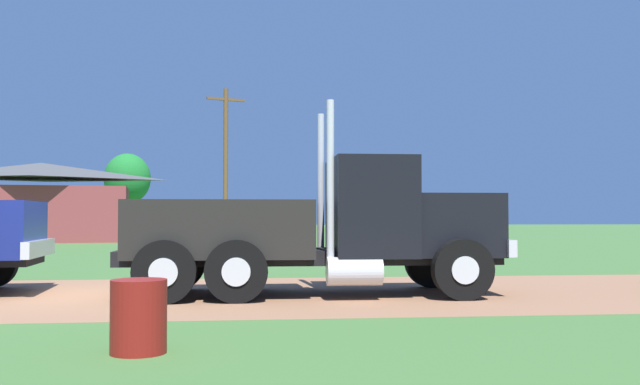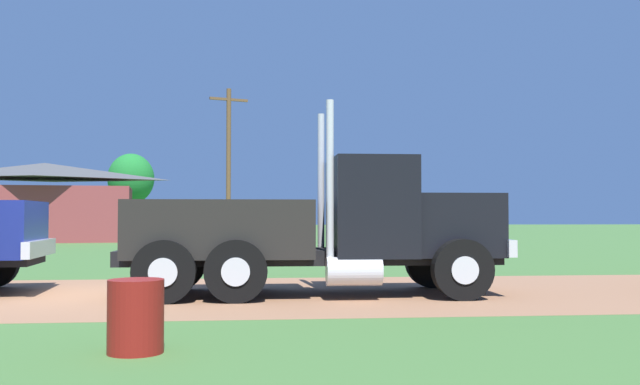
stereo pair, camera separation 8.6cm
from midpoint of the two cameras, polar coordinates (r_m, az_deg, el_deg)
ground_plane at (r=14.33m, az=-18.22°, el=-7.96°), size 200.00×200.00×0.00m
dirt_track at (r=14.33m, az=-18.22°, el=-7.94°), size 120.00×6.89×0.01m
truck_foreground_white at (r=13.71m, az=0.05°, el=-3.00°), size 7.42×2.69×3.66m
steel_barrel at (r=8.27m, az=-14.40°, el=-9.68°), size 0.63×0.63×0.82m
shed_building at (r=44.34m, az=-21.38°, el=-0.85°), size 10.95×6.93×4.63m
utility_pole_near at (r=39.39m, az=-7.35°, el=2.54°), size 2.11×0.89×8.59m
tree_mid at (r=54.43m, az=-15.02°, el=1.05°), size 3.41×3.41×6.16m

